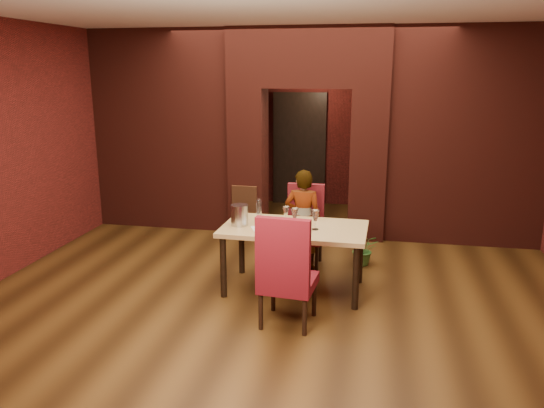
# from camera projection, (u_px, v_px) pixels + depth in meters

# --- Properties ---
(floor) EXTENTS (8.00, 8.00, 0.00)m
(floor) POSITION_uv_depth(u_px,v_px,m) (285.00, 279.00, 6.71)
(floor) COLOR #452B11
(floor) RESTS_ON ground
(ceiling) EXTENTS (7.00, 8.00, 0.04)m
(ceiling) POSITION_uv_depth(u_px,v_px,m) (287.00, 12.00, 5.92)
(ceiling) COLOR silver
(ceiling) RESTS_ON ground
(wall_back) EXTENTS (7.00, 0.04, 3.20)m
(wall_back) POSITION_uv_depth(u_px,v_px,m) (321.00, 122.00, 10.12)
(wall_back) COLOR maroon
(wall_back) RESTS_ON ground
(wall_front) EXTENTS (7.00, 0.04, 3.20)m
(wall_front) POSITION_uv_depth(u_px,v_px,m) (144.00, 282.00, 2.51)
(wall_front) COLOR maroon
(wall_front) RESTS_ON ground
(wall_left) EXTENTS (0.04, 8.00, 3.20)m
(wall_left) POSITION_uv_depth(u_px,v_px,m) (24.00, 146.00, 6.97)
(wall_left) COLOR maroon
(wall_left) RESTS_ON ground
(pillar_left) EXTENTS (0.55, 0.55, 2.30)m
(pillar_left) POSITION_uv_depth(u_px,v_px,m) (248.00, 161.00, 8.51)
(pillar_left) COLOR maroon
(pillar_left) RESTS_ON ground
(pillar_right) EXTENTS (0.55, 0.55, 2.30)m
(pillar_right) POSITION_uv_depth(u_px,v_px,m) (368.00, 165.00, 8.15)
(pillar_right) COLOR maroon
(pillar_right) RESTS_ON ground
(lintel) EXTENTS (2.45, 0.55, 0.90)m
(lintel) POSITION_uv_depth(u_px,v_px,m) (309.00, 57.00, 7.93)
(lintel) COLOR maroon
(lintel) RESTS_ON ground
(wing_wall_left) EXTENTS (2.28, 0.35, 3.20)m
(wing_wall_left) POSITION_uv_depth(u_px,v_px,m) (164.00, 131.00, 8.66)
(wing_wall_left) COLOR maroon
(wing_wall_left) RESTS_ON ground
(wing_wall_right) EXTENTS (2.28, 0.35, 3.20)m
(wing_wall_right) POSITION_uv_depth(u_px,v_px,m) (467.00, 138.00, 7.77)
(wing_wall_right) COLOR maroon
(wing_wall_right) RESTS_ON ground
(vent_panel) EXTENTS (0.40, 0.03, 0.50)m
(vent_panel) POSITION_uv_depth(u_px,v_px,m) (244.00, 201.00, 8.37)
(vent_panel) COLOR #A75930
(vent_panel) RESTS_ON ground
(rear_door) EXTENTS (0.90, 0.08, 2.10)m
(rear_door) POSITION_uv_depth(u_px,v_px,m) (300.00, 150.00, 10.27)
(rear_door) COLOR black
(rear_door) RESTS_ON ground
(rear_door_frame) EXTENTS (1.02, 0.04, 2.22)m
(rear_door_frame) POSITION_uv_depth(u_px,v_px,m) (299.00, 151.00, 10.23)
(rear_door_frame) COLOR black
(rear_door_frame) RESTS_ON ground
(dining_table) EXTENTS (1.70, 0.99, 0.79)m
(dining_table) POSITION_uv_depth(u_px,v_px,m) (294.00, 258.00, 6.30)
(dining_table) COLOR tan
(dining_table) RESTS_ON ground
(chair_far) EXTENTS (0.50, 0.50, 1.09)m
(chair_far) POSITION_uv_depth(u_px,v_px,m) (303.00, 227.00, 7.04)
(chair_far) COLOR maroon
(chair_far) RESTS_ON ground
(chair_near) EXTENTS (0.59, 0.59, 1.20)m
(chair_near) POSITION_uv_depth(u_px,v_px,m) (288.00, 269.00, 5.42)
(chair_near) COLOR maroon
(chair_near) RESTS_ON ground
(person_seated) EXTENTS (0.50, 0.34, 1.34)m
(person_seated) POSITION_uv_depth(u_px,v_px,m) (303.00, 220.00, 6.92)
(person_seated) COLOR white
(person_seated) RESTS_ON ground
(wine_glass_a) EXTENTS (0.08, 0.08, 0.20)m
(wine_glass_a) POSITION_uv_depth(u_px,v_px,m) (286.00, 215.00, 6.34)
(wine_glass_a) COLOR white
(wine_glass_a) RESTS_ON dining_table
(wine_glass_b) EXTENTS (0.09, 0.09, 0.22)m
(wine_glass_b) POSITION_uv_depth(u_px,v_px,m) (295.00, 218.00, 6.17)
(wine_glass_b) COLOR white
(wine_glass_b) RESTS_ON dining_table
(wine_glass_c) EXTENTS (0.09, 0.09, 0.23)m
(wine_glass_c) POSITION_uv_depth(u_px,v_px,m) (315.00, 220.00, 6.06)
(wine_glass_c) COLOR white
(wine_glass_c) RESTS_ON dining_table
(tasting_sheet) EXTENTS (0.37, 0.34, 0.00)m
(tasting_sheet) POSITION_uv_depth(u_px,v_px,m) (265.00, 228.00, 6.14)
(tasting_sheet) COLOR silver
(tasting_sheet) RESTS_ON dining_table
(wine_bucket) EXTENTS (0.20, 0.20, 0.25)m
(wine_bucket) POSITION_uv_depth(u_px,v_px,m) (240.00, 215.00, 6.23)
(wine_bucket) COLOR #A9AAB1
(wine_bucket) RESTS_ON dining_table
(water_bottle) EXTENTS (0.07, 0.07, 0.28)m
(water_bottle) POSITION_uv_depth(u_px,v_px,m) (259.00, 210.00, 6.40)
(water_bottle) COLOR silver
(water_bottle) RESTS_ON dining_table
(potted_plant) EXTENTS (0.40, 0.35, 0.44)m
(potted_plant) POSITION_uv_depth(u_px,v_px,m) (363.00, 249.00, 7.16)
(potted_plant) COLOR #376E2E
(potted_plant) RESTS_ON ground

